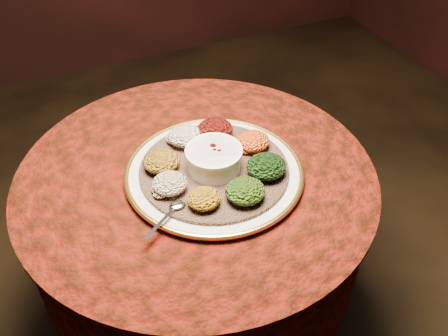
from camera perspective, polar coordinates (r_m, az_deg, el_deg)
name	(u,v)px	position (r m, az deg, el deg)	size (l,w,h in m)	color
table	(198,219)	(1.45, -2.96, -5.84)	(0.96, 0.96, 0.73)	black
platter	(214,173)	(1.31, -1.14, -0.52)	(0.52, 0.52, 0.02)	beige
injera	(214,169)	(1.30, -1.14, -0.16)	(0.39, 0.39, 0.01)	brown
stew_bowl	(214,158)	(1.27, -1.17, 1.20)	(0.15, 0.15, 0.06)	white
spoon	(175,208)	(1.19, -5.67, -4.57)	(0.13, 0.09, 0.01)	silver
portion_ayib	(185,136)	(1.37, -4.49, 3.68)	(0.09, 0.09, 0.05)	silver
portion_kitfo	(215,129)	(1.39, -1.06, 4.43)	(0.10, 0.10, 0.05)	black
portion_tikil	(253,141)	(1.35, 3.33, 3.08)	(0.09, 0.09, 0.04)	#A8630E
portion_gomen	(266,166)	(1.27, 4.85, 0.20)	(0.10, 0.10, 0.05)	black
portion_mixveg	(245,191)	(1.20, 2.42, -2.63)	(0.10, 0.09, 0.05)	#9C350A
portion_kik	(204,198)	(1.19, -2.31, -3.50)	(0.08, 0.08, 0.04)	#A46C0E
portion_timatim	(170,183)	(1.23, -6.21, -1.77)	(0.09, 0.08, 0.04)	maroon
portion_shiro	(162,161)	(1.29, -7.16, 0.75)	(0.09, 0.09, 0.05)	#8E6511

